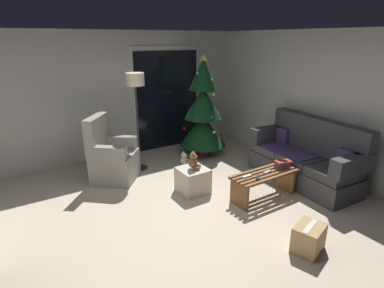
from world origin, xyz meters
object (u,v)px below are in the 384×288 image
(cell_phone, at_px, (282,160))
(floor_lamp, at_px, (136,89))
(couch, at_px, (306,159))
(coffee_table, at_px, (264,181))
(teddy_bear_chestnut, at_px, (194,162))
(teddy_bear_cream_by_tree, at_px, (185,160))
(remote_black, at_px, (258,178))
(christmas_tree, at_px, (203,112))
(armchair, at_px, (112,158))
(book_stack, at_px, (283,164))
(cardboard_box_taped_mid_floor, at_px, (309,238))
(remote_white, at_px, (247,176))
(remote_silver, at_px, (267,172))
(ottoman, at_px, (193,180))

(cell_phone, xyz_separation_m, floor_lamp, (-1.54, 2.07, 0.98))
(couch, xyz_separation_m, coffee_table, (-1.03, -0.06, -0.12))
(teddy_bear_chestnut, bearing_deg, teddy_bear_cream_by_tree, 66.03)
(couch, xyz_separation_m, cell_phone, (-0.65, -0.05, 0.13))
(remote_black, relative_size, floor_lamp, 0.09)
(christmas_tree, xyz_separation_m, armchair, (-2.02, -0.18, -0.51))
(coffee_table, xyz_separation_m, teddy_bear_chestnut, (-0.81, 0.74, 0.25))
(floor_lamp, bearing_deg, christmas_tree, -0.68)
(floor_lamp, bearing_deg, couch, -42.77)
(coffee_table, bearing_deg, armchair, 132.75)
(couch, bearing_deg, cell_phone, -175.83)
(book_stack, xyz_separation_m, cardboard_box_taped_mid_floor, (-0.86, -1.19, -0.31))
(couch, xyz_separation_m, christmas_tree, (-0.76, 2.00, 0.51))
(couch, bearing_deg, armchair, 146.64)
(remote_white, bearing_deg, coffee_table, 80.97)
(remote_silver, height_order, book_stack, book_stack)
(armchair, bearing_deg, remote_black, -52.43)
(couch, xyz_separation_m, teddy_bear_cream_by_tree, (-1.40, 1.67, -0.28))
(christmas_tree, xyz_separation_m, ottoman, (-1.09, -1.32, -0.71))
(floor_lamp, xyz_separation_m, ottoman, (0.33, -1.33, -1.30))
(remote_white, xyz_separation_m, teddy_bear_cream_by_tree, (-0.04, 1.69, -0.31))
(teddy_bear_chestnut, relative_size, teddy_bear_cream_by_tree, 1.00)
(book_stack, height_order, teddy_bear_cream_by_tree, book_stack)
(ottoman, bearing_deg, cell_phone, -31.31)
(teddy_bear_chestnut, bearing_deg, remote_white, -55.34)
(remote_black, distance_m, cell_phone, 0.63)
(remote_black, distance_m, ottoman, 1.04)
(remote_white, xyz_separation_m, ottoman, (-0.49, 0.71, -0.23))
(couch, bearing_deg, remote_white, -179.08)
(cell_phone, bearing_deg, book_stack, -127.60)
(remote_white, bearing_deg, cell_phone, 85.24)
(coffee_table, bearing_deg, teddy_bear_cream_by_tree, 102.01)
(teddy_bear_chestnut, bearing_deg, cardboard_box_taped_mid_floor, -80.12)
(remote_black, distance_m, floor_lamp, 2.59)
(teddy_bear_chestnut, height_order, teddy_bear_cream_by_tree, teddy_bear_chestnut)
(remote_white, height_order, armchair, armchair)
(remote_white, xyz_separation_m, remote_black, (0.10, -0.12, 0.00))
(cell_phone, bearing_deg, teddy_bear_chestnut, 130.19)
(cell_phone, height_order, cardboard_box_taped_mid_floor, cell_phone)
(coffee_table, height_order, cell_phone, cell_phone)
(coffee_table, xyz_separation_m, ottoman, (-0.82, 0.74, -0.07))
(book_stack, bearing_deg, cardboard_box_taped_mid_floor, -125.66)
(teddy_bear_chestnut, bearing_deg, floor_lamp, 104.23)
(christmas_tree, bearing_deg, armchair, -175.03)
(book_stack, distance_m, floor_lamp, 2.78)
(coffee_table, distance_m, cardboard_box_taped_mid_floor, 1.29)
(coffee_table, relative_size, book_stack, 3.91)
(remote_silver, bearing_deg, ottoman, 38.00)
(coffee_table, height_order, remote_black, remote_black)
(remote_white, relative_size, book_stack, 0.55)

